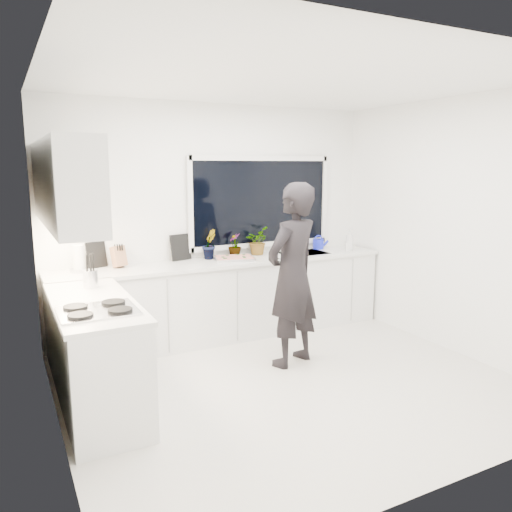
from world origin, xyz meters
TOP-DOWN VIEW (x-y plane):
  - floor at (0.00, 0.00)m, footprint 4.00×3.50m
  - wall_back at (0.00, 1.76)m, footprint 4.00×0.02m
  - wall_left at (-2.01, 0.00)m, footprint 0.02×3.50m
  - wall_right at (2.01, 0.00)m, footprint 0.02×3.50m
  - ceiling at (0.00, 0.00)m, footprint 4.00×3.50m
  - window at (0.60, 1.73)m, footprint 1.80×0.02m
  - base_cabinets_back at (0.00, 1.45)m, footprint 3.92×0.58m
  - base_cabinets_left at (-1.67, 0.35)m, footprint 0.58×1.60m
  - countertop_back at (0.00, 1.44)m, footprint 3.94×0.62m
  - countertop_left at (-1.67, 0.35)m, footprint 0.62×1.60m
  - upper_cabinets at (-1.79, 0.70)m, footprint 0.34×2.10m
  - sink at (1.05, 1.45)m, footprint 0.58×0.42m
  - faucet at (1.05, 1.65)m, footprint 0.03×0.03m
  - stovetop at (-1.69, -0.00)m, footprint 0.56×0.48m
  - person at (0.26, 0.41)m, footprint 0.78×0.65m
  - pizza_tray at (0.09, 1.42)m, footprint 0.52×0.43m
  - pizza at (0.09, 1.42)m, footprint 0.47×0.38m
  - watering_can at (1.38, 1.61)m, footprint 0.17×0.17m
  - paper_towel_roll at (-1.60, 1.55)m, footprint 0.13×0.13m
  - knife_block at (-1.19, 1.59)m, footprint 0.15×0.14m
  - utensil_crock at (-1.61, 0.80)m, footprint 0.15×0.15m
  - picture_frame_large at (-1.40, 1.69)m, footprint 0.21×0.09m
  - picture_frame_small at (-0.47, 1.69)m, footprint 0.25×0.07m
  - herb_plants at (0.29, 1.61)m, footprint 0.93×0.40m
  - soap_bottles at (1.65, 1.30)m, footprint 0.13×0.12m

SIDE VIEW (x-z plane):
  - floor at x=0.00m, z-range -0.02..0.00m
  - base_cabinets_back at x=0.00m, z-range 0.00..0.88m
  - base_cabinets_left at x=-1.67m, z-range 0.00..0.88m
  - sink at x=1.05m, z-range 0.80..0.94m
  - countertop_back at x=0.00m, z-range 0.88..0.92m
  - countertop_left at x=-1.67m, z-range 0.88..0.92m
  - person at x=0.26m, z-range 0.00..1.84m
  - stovetop at x=-1.69m, z-range 0.92..0.95m
  - pizza_tray at x=0.09m, z-range 0.92..0.95m
  - pizza at x=0.09m, z-range 0.95..0.96m
  - watering_can at x=1.38m, z-range 0.92..1.05m
  - utensil_crock at x=-1.61m, z-range 0.92..1.08m
  - faucet at x=1.05m, z-range 0.92..1.14m
  - knife_block at x=-1.19m, z-range 0.92..1.14m
  - soap_bottles at x=1.65m, z-range 0.91..1.18m
  - paper_towel_roll at x=-1.60m, z-range 0.92..1.18m
  - picture_frame_large at x=-1.40m, z-range 0.92..1.20m
  - picture_frame_small at x=-0.47m, z-range 0.92..1.22m
  - herb_plants at x=0.29m, z-range 0.91..1.26m
  - wall_back at x=0.00m, z-range 0.00..2.70m
  - wall_left at x=-2.01m, z-range 0.00..2.70m
  - wall_right at x=2.01m, z-range 0.00..2.70m
  - window at x=0.60m, z-range 1.05..2.05m
  - upper_cabinets at x=-1.79m, z-range 1.50..2.20m
  - ceiling at x=0.00m, z-range 2.70..2.72m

